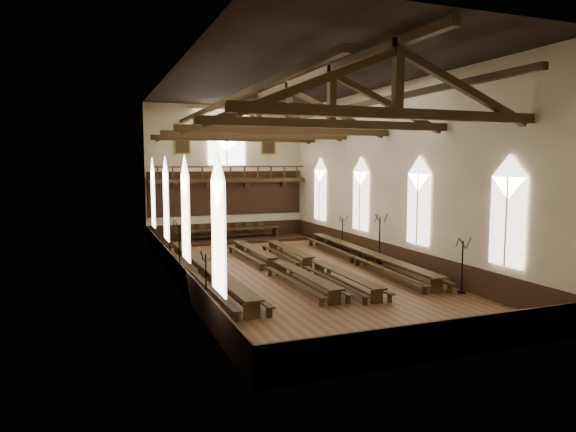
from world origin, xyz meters
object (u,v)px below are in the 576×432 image
at_px(refectory_row_c, 313,262).
at_px(candelabrum_right_far, 342,240).
at_px(refectory_row_d, 365,254).
at_px(refectory_row_b, 276,263).
at_px(candelabrum_left_far, 170,250).
at_px(candelabrum_right_near, 462,276).
at_px(refectory_row_a, 206,268).
at_px(candelabrum_right_mid, 379,249).
at_px(candelabrum_left_near, 206,291).
at_px(high_table, 230,230).
at_px(dais, 230,240).
at_px(candelabrum_left_mid, 180,260).

bearing_deg(refectory_row_c, candelabrum_right_far, 49.62).
relative_size(refectory_row_d, candelabrum_right_far, 6.33).
bearing_deg(refectory_row_b, candelabrum_left_far, 137.54).
bearing_deg(candelabrum_left_far, candelabrum_right_near, -45.89).
height_order(refectory_row_a, refectory_row_d, refectory_row_a).
relative_size(refectory_row_b, candelabrum_right_far, 6.02).
bearing_deg(candelabrum_right_mid, candelabrum_left_near, -154.17).
bearing_deg(high_table, refectory_row_c, -82.96).
height_order(candelabrum_left_near, candelabrum_left_far, candelabrum_left_far).
xyz_separation_m(refectory_row_b, candelabrum_left_far, (-4.87, 4.46, 0.25)).
distance_m(refectory_row_a, refectory_row_b, 3.80).
height_order(refectory_row_b, dais, refectory_row_b).
distance_m(high_table, candelabrum_right_near, 19.16).
xyz_separation_m(refectory_row_c, candelabrum_right_mid, (4.32, 0.48, 0.38)).
bearing_deg(refectory_row_d, refectory_row_b, -176.63).
xyz_separation_m(refectory_row_a, candelabrum_right_mid, (10.01, 0.23, 0.30)).
relative_size(high_table, candelabrum_left_far, 3.12).
relative_size(refectory_row_a, candelabrum_right_near, 5.99).
bearing_deg(candelabrum_right_far, candelabrum_right_mid, -90.00).
bearing_deg(refectory_row_c, candelabrum_left_mid, 167.80).
bearing_deg(dais, candelabrum_right_far, -49.32).
height_order(refectory_row_a, candelabrum_right_near, candelabrum_right_near).
xyz_separation_m(refectory_row_c, high_table, (-1.46, 11.80, 0.32)).
bearing_deg(refectory_row_a, high_table, 69.88).
distance_m(refectory_row_d, candelabrum_right_near, 7.35).
bearing_deg(dais, candelabrum_left_far, -127.95).
bearing_deg(refectory_row_c, refectory_row_a, 177.54).
bearing_deg(dais, refectory_row_d, -65.08).
xyz_separation_m(refectory_row_b, candelabrum_right_mid, (6.23, -0.05, 0.36)).
bearing_deg(candelabrum_left_mid, candelabrum_right_near, -35.55).
bearing_deg(candelabrum_left_mid, candelabrum_left_far, 90.00).
bearing_deg(candelabrum_left_near, high_table, 72.33).
bearing_deg(candelabrum_right_mid, candelabrum_left_far, 157.90).
relative_size(refectory_row_c, dais, 1.22).
xyz_separation_m(refectory_row_b, refectory_row_d, (5.54, 0.33, 0.05)).
distance_m(refectory_row_b, high_table, 11.29).
relative_size(dais, candelabrum_right_mid, 3.93).
bearing_deg(refectory_row_a, refectory_row_d, 3.72).
xyz_separation_m(refectory_row_a, candelabrum_left_mid, (-1.09, 1.22, 0.27)).
bearing_deg(candelabrum_right_near, candelabrum_right_mid, 90.00).
bearing_deg(candelabrum_right_far, high_table, 130.68).
bearing_deg(refectory_row_a, refectory_row_b, 4.23).
xyz_separation_m(refectory_row_b, high_table, (0.45, 11.28, 0.31)).
bearing_deg(candelabrum_left_mid, refectory_row_b, -10.93).
bearing_deg(candelabrum_left_near, candelabrum_right_near, -8.05).
bearing_deg(candelabrum_left_near, refectory_row_a, 78.08).
height_order(refectory_row_d, candelabrum_left_mid, candelabrum_left_mid).
bearing_deg(candelabrum_right_far, candelabrum_left_mid, -161.96).
relative_size(candelabrum_left_mid, candelabrum_right_far, 1.20).
relative_size(high_table, candelabrum_left_near, 3.32).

